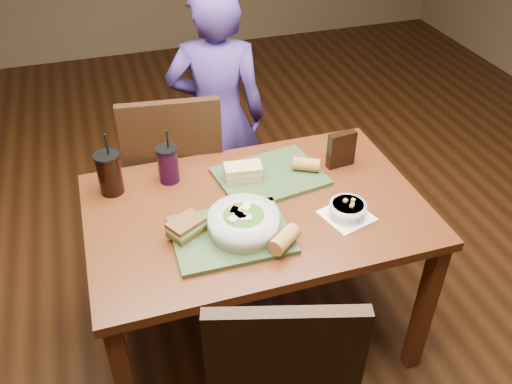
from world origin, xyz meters
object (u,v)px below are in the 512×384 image
chip_bag (341,149)px  diner (218,118)px  salad_bowl (244,222)px  cup_berry (168,164)px  tray_far (270,176)px  cup_cola (109,173)px  sandwich_far (243,172)px  soup_bowl (347,210)px  baguette_far (306,164)px  dining_table (256,224)px  sandwich_near (186,227)px  tray_near (231,235)px  chair_far (173,176)px  baguette_near (285,239)px

chip_bag → diner: bearing=113.2°
salad_bowl → cup_berry: 0.46m
tray_far → cup_cola: size_ratio=1.54×
sandwich_far → cup_cola: bearing=170.0°
soup_bowl → cup_berry: bearing=144.0°
diner → baguette_far: bearing=123.4°
cup_berry → chip_bag: bearing=-8.8°
dining_table → diner: size_ratio=0.94×
tray_far → sandwich_far: 0.12m
cup_berry → sandwich_near: bearing=-90.7°
soup_bowl → sandwich_near: size_ratio=1.38×
tray_near → dining_table: bearing=45.3°
tray_far → cup_berry: bearing=164.2°
tray_far → sandwich_near: (-0.40, -0.26, 0.04)m
cup_cola → cup_berry: bearing=2.0°
soup_bowl → sandwich_far: size_ratio=1.30×
diner → baguette_far: (0.21, -0.68, 0.11)m
soup_bowl → sandwich_near: 0.61m
diner → sandwich_far: 0.66m
chair_far → cup_berry: bearing=-99.3°
chair_far → sandwich_far: chair_far is taller
dining_table → soup_bowl: bearing=-27.3°
baguette_near → chip_bag: size_ratio=0.76×
baguette_near → cup_cola: 0.76m
diner → baguette_far: size_ratio=12.38×
chair_far → tray_near: bearing=-81.8°
tray_near → baguette_far: (0.41, 0.29, 0.04)m
diner → baguette_near: 1.10m
sandwich_near → baguette_near: (0.31, -0.17, 0.00)m
salad_bowl → soup_bowl: (0.40, -0.02, -0.03)m
tray_near → tray_far: (0.25, 0.30, 0.00)m
sandwich_near → sandwich_far: 0.40m
tray_near → baguette_near: 0.21m
tray_near → baguette_far: 0.50m
dining_table → baguette_far: 0.34m
tray_far → soup_bowl: bearing=-58.4°
cup_cola → chip_bag: 0.96m
chair_far → soup_bowl: (0.55, -0.73, 0.22)m
dining_table → cup_berry: 0.43m
tray_near → cup_cola: size_ratio=1.54×
soup_bowl → sandwich_far: sandwich_far is taller
sandwich_far → baguette_near: same height
tray_near → baguette_near: size_ratio=3.47×
dining_table → chip_bag: (0.43, 0.16, 0.17)m
sandwich_far → cup_cola: cup_cola is taller
tray_near → soup_bowl: bearing=-2.6°
diner → sandwich_far: bearing=101.2°
chair_far → salad_bowl: size_ratio=3.96×
sandwich_far → dining_table: bearing=-90.0°
baguette_far → chair_far: bearing=140.7°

